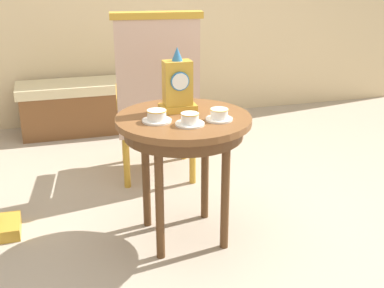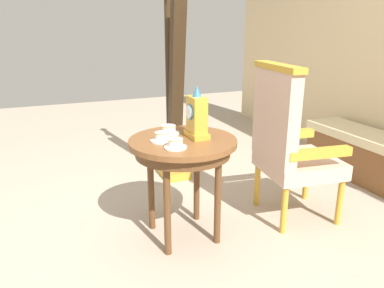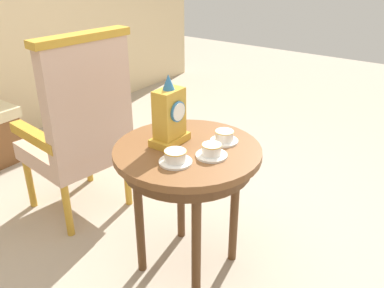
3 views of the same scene
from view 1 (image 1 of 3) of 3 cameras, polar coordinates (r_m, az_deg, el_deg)
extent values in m
plane|color=tan|center=(2.85, -1.51, -10.38)|extent=(10.00, 10.00, 0.00)
cylinder|color=brown|center=(2.58, -0.96, 2.75)|extent=(0.69, 0.69, 0.03)
cylinder|color=#56351C|center=(2.59, -0.95, 1.65)|extent=(0.61, 0.61, 0.07)
cylinder|color=#56351C|center=(2.90, 1.47, -2.47)|extent=(0.04, 0.04, 0.66)
cylinder|color=#56351C|center=(2.82, -5.21, -3.22)|extent=(0.04, 0.04, 0.66)
cylinder|color=#56351C|center=(2.52, -3.67, -6.28)|extent=(0.04, 0.04, 0.66)
cylinder|color=#56351C|center=(2.60, 3.76, -5.32)|extent=(0.04, 0.04, 0.66)
cylinder|color=white|center=(2.50, -3.97, 2.65)|extent=(0.15, 0.15, 0.01)
cylinder|color=white|center=(2.49, -3.99, 3.29)|extent=(0.09, 0.09, 0.05)
torus|color=gold|center=(2.48, -4.00, 3.77)|extent=(0.10, 0.10, 0.00)
cylinder|color=white|center=(2.44, -0.25, 2.28)|extent=(0.14, 0.14, 0.01)
cylinder|color=white|center=(2.43, -0.25, 2.94)|extent=(0.09, 0.09, 0.05)
torus|color=gold|center=(2.43, -0.25, 3.43)|extent=(0.09, 0.09, 0.00)
cylinder|color=white|center=(2.52, 3.07, 2.82)|extent=(0.13, 0.13, 0.01)
cylinder|color=white|center=(2.51, 3.08, 3.45)|extent=(0.09, 0.09, 0.05)
torus|color=gold|center=(2.50, 3.09, 3.92)|extent=(0.09, 0.09, 0.00)
cube|color=gold|center=(2.66, -1.62, 4.10)|extent=(0.19, 0.11, 0.04)
cube|color=gold|center=(2.62, -1.65, 6.89)|extent=(0.14, 0.09, 0.23)
cylinder|color=teal|center=(2.57, -1.36, 7.06)|extent=(0.10, 0.01, 0.10)
cylinder|color=white|center=(2.56, -1.33, 7.03)|extent=(0.08, 0.00, 0.08)
cone|color=teal|center=(2.59, -1.68, 10.11)|extent=(0.06, 0.06, 0.07)
cube|color=#CCA893|center=(3.50, -4.05, 2.96)|extent=(0.58, 0.58, 0.11)
cube|color=#CCA893|center=(3.19, -3.88, 8.19)|extent=(0.53, 0.16, 0.64)
cube|color=gold|center=(3.14, -4.03, 14.27)|extent=(0.57, 0.17, 0.04)
cube|color=gold|center=(3.48, -0.33, 5.73)|extent=(0.13, 0.47, 0.06)
cube|color=gold|center=(3.45, -7.95, 5.38)|extent=(0.13, 0.47, 0.06)
cylinder|color=gold|center=(3.81, -0.95, 0.82)|extent=(0.04, 0.04, 0.35)
cylinder|color=gold|center=(3.77, -7.58, 0.46)|extent=(0.04, 0.04, 0.35)
cylinder|color=gold|center=(3.40, 0.06, -1.67)|extent=(0.04, 0.04, 0.35)
cylinder|color=gold|center=(3.36, -7.37, -2.09)|extent=(0.04, 0.04, 0.35)
cube|color=beige|center=(4.45, -11.76, 6.37)|extent=(1.17, 0.40, 0.08)
cube|color=brown|center=(4.51, -11.56, 3.66)|extent=(1.12, 0.38, 0.36)
camera|label=2|loc=(3.17, 46.26, 13.10)|focal=35.08mm
camera|label=3|loc=(1.55, -47.53, 17.07)|focal=38.51mm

